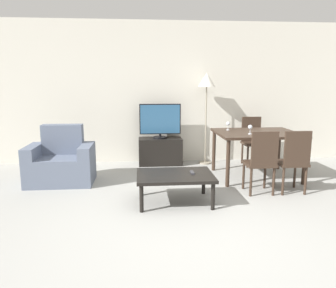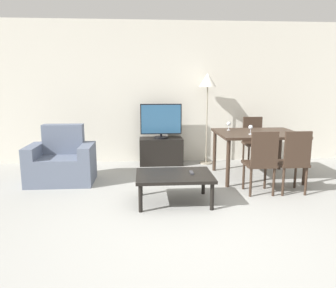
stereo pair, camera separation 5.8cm
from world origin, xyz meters
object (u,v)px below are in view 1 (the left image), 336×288
Objects in this scene: armchair at (61,163)px; remote_primary at (192,172)px; dining_chair_near at (261,160)px; floor_lamp at (207,86)px; tv at (160,121)px; coffee_table at (175,177)px; wine_glass_left at (250,128)px; dining_chair_far at (252,139)px; dining_table at (257,137)px; wine_glass_center at (228,124)px; tv_stand at (160,151)px; dining_chair_near_right at (293,159)px.

remote_primary is at bearing -27.76° from armchair.
floor_lamp is at bearing 102.78° from dining_chair_near.
tv is at bearing 32.54° from armchair.
coffee_table is (1.68, -1.03, 0.03)m from armchair.
coffee_table is 1.61m from wine_glass_left.
dining_chair_far is at bearing 14.49° from armchair.
tv is 1.09m from floor_lamp.
dining_chair_far is (1.75, -0.16, -0.34)m from tv.
remote_primary is at bearing -106.03° from floor_lamp.
wine_glass_center is (-0.42, 0.24, 0.18)m from dining_table.
armchair is 1.97m from coffee_table.
dining_chair_near is at bearing -93.53° from wine_glass_left.
floor_lamp is (2.49, 1.02, 1.18)m from armchair.
dining_chair_near is (1.29, -1.84, 0.25)m from tv_stand.
wine_glass_left is 0.51m from wine_glass_center.
floor_lamp is 11.82× the size of wine_glass_center.
wine_glass_center reaches higher than armchair.
coffee_table is 0.75× the size of dining_table.
wine_glass_left is at bearing -131.88° from dining_table.
tv is at bearing 133.53° from dining_chair_near_right.
dining_chair_far is at bearing 68.18° from wine_glass_left.
dining_table is at bearing -33.47° from tv_stand.
floor_lamp reaches higher than tv.
tv_stand is at bearing 98.11° from remote_primary.
tv_stand is 0.62× the size of dining_table.
dining_chair_far is (0.23, 0.84, -0.18)m from dining_table.
remote_primary is 1.40m from wine_glass_left.
coffee_table is 1.09× the size of dining_chair_near.
remote_primary is at bearing -81.89° from tv.
tv is at bearing 145.35° from wine_glass_center.
tv is at bearing 174.69° from dining_chair_far.
coffee_table is 6.59× the size of remote_primary.
tv_stand is 1.87m from dining_table.
dining_chair_near is 0.72m from wine_glass_left.
tv_stand is 5.60× the size of wine_glass_center.
remote_primary is (0.29, -2.04, -0.44)m from tv.
dining_chair_far reaches higher than dining_table.
dining_chair_far is at bearing 48.31° from coffee_table.
wine_glass_center is at bearing -34.65° from tv.
dining_chair_far is at bearing 74.67° from dining_table.
wine_glass_left is 1.00× the size of wine_glass_center.
wine_glass_left is (-0.19, -0.21, 0.18)m from dining_table.
armchair is 1.99m from tv.
floor_lamp is (0.81, 2.05, 1.15)m from coffee_table.
armchair is 3.16m from dining_table.
tv_stand is at bearing 174.61° from dining_chair_far.
tv is 2.27m from dining_chair_near.
dining_chair_far reaches higher than armchair.
tv reaches higher than wine_glass_left.
dining_chair_near_right reaches higher than coffee_table.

